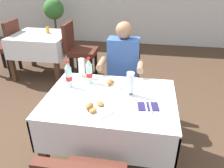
# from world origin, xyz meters

# --- Properties ---
(ground_plane) EXTENTS (11.00, 11.00, 0.00)m
(ground_plane) POSITION_xyz_m (0.00, 0.00, 0.00)
(ground_plane) COLOR #473323
(main_dining_table) EXTENTS (1.16, 0.87, 0.76)m
(main_dining_table) POSITION_xyz_m (-0.04, -0.01, 0.58)
(main_dining_table) COLOR white
(main_dining_table) RESTS_ON ground
(chair_far_diner_seat) EXTENTS (0.44, 0.50, 0.97)m
(chair_far_diner_seat) POSITION_xyz_m (-0.04, 0.82, 0.55)
(chair_far_diner_seat) COLOR #4C2319
(chair_far_diner_seat) RESTS_ON ground
(seated_diner_far) EXTENTS (0.50, 0.46, 1.26)m
(seated_diner_far) POSITION_xyz_m (-0.02, 0.71, 0.71)
(seated_diner_far) COLOR #282D42
(seated_diner_far) RESTS_ON ground
(plate_near_camera) EXTENTS (0.25, 0.25, 0.07)m
(plate_near_camera) POSITION_xyz_m (-0.11, -0.23, 0.77)
(plate_near_camera) COLOR white
(plate_near_camera) RESTS_ON main_dining_table
(plate_far_diner) EXTENTS (0.25, 0.25, 0.06)m
(plate_far_diner) POSITION_xyz_m (-0.07, 0.21, 0.77)
(plate_far_diner) COLOR white
(plate_far_diner) RESTS_ON main_dining_table
(beer_glass_left) EXTENTS (0.07, 0.07, 0.20)m
(beer_glass_left) POSITION_xyz_m (-0.40, 0.36, 0.86)
(beer_glass_left) COLOR white
(beer_glass_left) RESTS_ON main_dining_table
(beer_glass_middle) EXTENTS (0.07, 0.07, 0.22)m
(beer_glass_middle) POSITION_xyz_m (0.13, 0.07, 0.87)
(beer_glass_middle) COLOR white
(beer_glass_middle) RESTS_ON main_dining_table
(cola_bottle_primary) EXTENTS (0.06, 0.06, 0.27)m
(cola_bottle_primary) POSITION_xyz_m (-0.29, 0.23, 0.88)
(cola_bottle_primary) COLOR silver
(cola_bottle_primary) RESTS_ON main_dining_table
(cola_bottle_secondary) EXTENTS (0.06, 0.06, 0.27)m
(cola_bottle_secondary) POSITION_xyz_m (-0.46, 0.13, 0.88)
(cola_bottle_secondary) COLOR silver
(cola_bottle_secondary) RESTS_ON main_dining_table
(napkin_cutlery_set) EXTENTS (0.19, 0.20, 0.01)m
(napkin_cutlery_set) POSITION_xyz_m (0.30, -0.11, 0.76)
(napkin_cutlery_set) COLOR #231E4C
(napkin_cutlery_set) RESTS_ON main_dining_table
(background_dining_table) EXTENTS (0.92, 0.82, 0.76)m
(background_dining_table) POSITION_xyz_m (-1.59, 1.83, 0.57)
(background_dining_table) COLOR white
(background_dining_table) RESTS_ON ground
(background_chair_left) EXTENTS (0.50, 0.44, 0.97)m
(background_chair_left) POSITION_xyz_m (-2.26, 1.83, 0.55)
(background_chair_left) COLOR #4C2319
(background_chair_left) RESTS_ON ground
(background_chair_right) EXTENTS (0.50, 0.44, 0.97)m
(background_chair_right) POSITION_xyz_m (-0.92, 1.83, 0.55)
(background_chair_right) COLOR #4C2319
(background_chair_right) RESTS_ON ground
(background_table_tumbler) EXTENTS (0.06, 0.06, 0.11)m
(background_table_tumbler) POSITION_xyz_m (-1.48, 1.92, 0.81)
(background_table_tumbler) COLOR #C68928
(background_table_tumbler) RESTS_ON background_dining_table
(potted_plant_corner) EXTENTS (0.48, 0.48, 1.13)m
(potted_plant_corner) POSITION_xyz_m (-2.02, 3.52, 0.70)
(potted_plant_corner) COLOR brown
(potted_plant_corner) RESTS_ON ground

